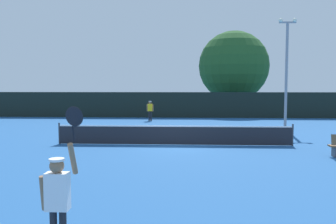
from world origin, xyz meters
The scene contains 9 objects.
ground_plane centered at (0.00, 0.00, 0.00)m, with size 120.00×120.00×0.00m, color #235693.
tennis_net centered at (0.00, 0.00, 0.51)m, with size 11.56×0.08×1.07m.
perimeter_fence centered at (0.00, 14.93, 1.17)m, with size 38.33×0.12×2.34m, color black.
player_serving centered at (-1.53, -11.42, 1.13)m, with size 0.67×0.40×2.56m.
player_receiving centered at (-2.39, 11.83, 1.01)m, with size 0.57×0.24×1.65m.
tennis_ball centered at (-2.19, 2.61, 0.03)m, with size 0.07×0.07×0.07m, color #CCE033.
light_pole centered at (7.23, 6.54, 4.22)m, with size 1.18×0.28×7.33m.
large_tree centered at (5.71, 20.92, 5.05)m, with size 7.47×7.47×8.79m.
parked_car_near centered at (-7.44, 22.69, 0.78)m, with size 2.09×4.28×1.69m.
Camera 1 is at (0.56, -16.95, 2.89)m, focal length 37.21 mm.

